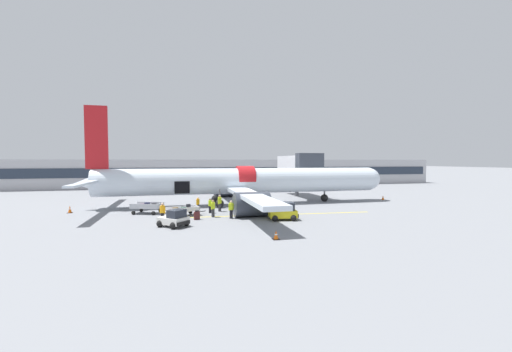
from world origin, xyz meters
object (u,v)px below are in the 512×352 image
baggage_tug_mid (174,219)px  ground_crew_helper (198,204)px  airplane (241,182)px  baggage_cart_loading (183,211)px  baggage_cart_queued (148,208)px  ground_crew_loader_a (220,203)px  baggage_tug_lead (284,212)px  ground_crew_supervisor (213,208)px  ground_crew_loader_b (210,205)px  ground_crew_driver (163,212)px  suitcase_on_tarmac_upright (197,216)px  ground_crew_marshal (231,209)px

baggage_tug_mid → ground_crew_helper: bearing=72.5°
airplane → baggage_cart_loading: bearing=-136.7°
baggage_cart_queued → ground_crew_helper: bearing=2.8°
airplane → ground_crew_loader_a: airplane is taller
baggage_tug_lead → ground_crew_helper: size_ratio=1.80×
ground_crew_supervisor → ground_crew_loader_b: bearing=91.0°
baggage_tug_mid → baggage_cart_loading: size_ratio=0.66×
airplane → ground_crew_helper: bearing=-143.0°
baggage_tug_lead → ground_crew_driver: ground_crew_driver is taller
ground_crew_loader_a → suitcase_on_tarmac_upright: bearing=-122.2°
ground_crew_loader_b → ground_crew_helper: bearing=128.3°
ground_crew_loader_a → ground_crew_supervisor: bearing=-108.3°
baggage_cart_loading → ground_crew_loader_b: ground_crew_loader_b is taller
ground_crew_loader_a → baggage_cart_queued: bearing=176.8°
ground_crew_driver → ground_crew_helper: ground_crew_driver is taller
suitcase_on_tarmac_upright → ground_crew_helper: bearing=85.4°
ground_crew_loader_b → suitcase_on_tarmac_upright: ground_crew_loader_b is taller
baggage_tug_lead → ground_crew_marshal: size_ratio=1.63×
baggage_cart_loading → suitcase_on_tarmac_upright: bearing=-62.4°
baggage_cart_loading → ground_crew_marshal: bearing=-29.4°
ground_crew_loader_a → suitcase_on_tarmac_upright: (-2.67, -4.24, -0.56)m
baggage_tug_mid → ground_crew_loader_a: ground_crew_loader_a is taller
ground_crew_loader_b → ground_crew_driver: size_ratio=0.90×
ground_crew_driver → ground_crew_marshal: size_ratio=1.00×
baggage_tug_mid → airplane: bearing=56.0°
ground_crew_driver → suitcase_on_tarmac_upright: 3.10m
airplane → ground_crew_loader_a: 6.10m
baggage_tug_mid → ground_crew_helper: size_ratio=1.75×
baggage_tug_mid → ground_crew_loader_b: ground_crew_loader_b is taller
baggage_cart_loading → ground_crew_loader_a: ground_crew_loader_a is taller
baggage_cart_queued → ground_crew_marshal: size_ratio=2.32×
ground_crew_driver → ground_crew_marshal: bearing=2.7°
ground_crew_loader_b → airplane: bearing=52.2°
baggage_cart_loading → ground_crew_driver: 3.34m
ground_crew_loader_a → ground_crew_loader_b: size_ratio=1.16×
ground_crew_driver → baggage_cart_queued: bearing=108.3°
baggage_cart_loading → ground_crew_helper: ground_crew_helper is taller
baggage_tug_mid → ground_crew_helper: 7.96m
ground_crew_loader_a → ground_crew_marshal: bearing=-83.3°
baggage_tug_mid → ground_crew_marshal: size_ratio=1.59×
ground_crew_driver → suitcase_on_tarmac_upright: ground_crew_driver is taller
ground_crew_supervisor → ground_crew_helper: bearing=107.2°
baggage_tug_mid → suitcase_on_tarmac_upright: 3.36m
baggage_tug_mid → ground_crew_helper: (2.40, 7.59, 0.20)m
ground_crew_supervisor → suitcase_on_tarmac_upright: 1.96m
ground_crew_marshal → ground_crew_helper: bearing=118.9°
ground_crew_supervisor → baggage_cart_loading: bearing=155.0°
airplane → baggage_tug_lead: (1.91, -11.02, -2.13)m
baggage_cart_queued → ground_crew_driver: ground_crew_driver is taller
baggage_cart_queued → ground_crew_loader_b: bearing=-11.0°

